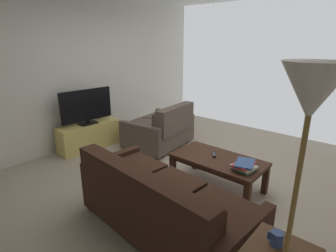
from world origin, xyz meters
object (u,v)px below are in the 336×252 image
(coffee_mug, at_px, (277,239))
(tv_remote, at_px, (214,155))
(loveseat_near, at_px, (161,129))
(coffee_table, at_px, (218,163))
(flat_tv, at_px, (86,106))
(book_stack, at_px, (244,166))
(sofa_main, at_px, (159,204))
(floor_lamp, at_px, (307,122))
(tv_stand, at_px, (89,136))

(coffee_mug, distance_m, tv_remote, 1.84)
(loveseat_near, distance_m, tv_remote, 1.59)
(coffee_table, bearing_deg, flat_tv, 7.37)
(book_stack, xyz_separation_m, tv_remote, (0.49, -0.13, -0.04))
(loveseat_near, bearing_deg, sofa_main, 131.94)
(sofa_main, xyz_separation_m, flat_tv, (2.56, -0.87, 0.44))
(sofa_main, bearing_deg, book_stack, -107.94)
(floor_lamp, xyz_separation_m, tv_remote, (1.39, -1.52, -1.08))
(sofa_main, xyz_separation_m, coffee_mug, (-1.14, 0.08, 0.28))
(sofa_main, height_order, floor_lamp, floor_lamp)
(loveseat_near, bearing_deg, floor_lamp, 143.91)
(floor_lamp, relative_size, coffee_mug, 17.73)
(tv_remote, bearing_deg, floor_lamp, 132.45)
(flat_tv, bearing_deg, tv_remote, -171.51)
(loveseat_near, xyz_separation_m, tv_stand, (0.94, 0.94, -0.10))
(book_stack, height_order, tv_remote, book_stack)
(flat_tv, bearing_deg, coffee_table, -172.63)
(tv_remote, bearing_deg, book_stack, 165.04)
(loveseat_near, bearing_deg, coffee_table, 158.72)
(sofa_main, bearing_deg, coffee_mug, 176.03)
(floor_lamp, distance_m, coffee_mug, 0.92)
(flat_tv, relative_size, book_stack, 2.84)
(flat_tv, xyz_separation_m, coffee_mug, (-3.70, 0.95, -0.16))
(floor_lamp, relative_size, book_stack, 5.28)
(tv_stand, relative_size, flat_tv, 1.17)
(sofa_main, relative_size, loveseat_near, 1.55)
(floor_lamp, relative_size, tv_stand, 1.59)
(tv_stand, relative_size, coffee_mug, 11.18)
(loveseat_near, height_order, tv_stand, loveseat_near)
(loveseat_near, height_order, coffee_mug, loveseat_near)
(floor_lamp, distance_m, tv_stand, 4.19)
(tv_stand, xyz_separation_m, tv_remote, (-2.42, -0.36, 0.21))
(sofa_main, height_order, tv_stand, sofa_main)
(loveseat_near, distance_m, book_stack, 2.10)
(flat_tv, distance_m, tv_remote, 2.47)
(sofa_main, xyz_separation_m, tv_remote, (0.14, -1.23, 0.08))
(coffee_table, relative_size, tv_stand, 1.04)
(coffee_table, xyz_separation_m, flat_tv, (2.51, 0.32, 0.43))
(sofa_main, relative_size, book_stack, 5.70)
(book_stack, bearing_deg, loveseat_near, -19.67)
(flat_tv, bearing_deg, floor_lamp, 163.10)
(sofa_main, relative_size, coffee_mug, 19.17)
(sofa_main, distance_m, coffee_table, 1.19)
(sofa_main, height_order, loveseat_near, sofa_main)
(sofa_main, height_order, tv_remote, sofa_main)
(coffee_table, bearing_deg, tv_remote, -22.93)
(tv_stand, distance_m, coffee_mug, 3.84)
(flat_tv, xyz_separation_m, book_stack, (-2.91, -0.23, -0.31))
(tv_remote, bearing_deg, flat_tv, 8.49)
(flat_tv, relative_size, tv_remote, 6.22)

